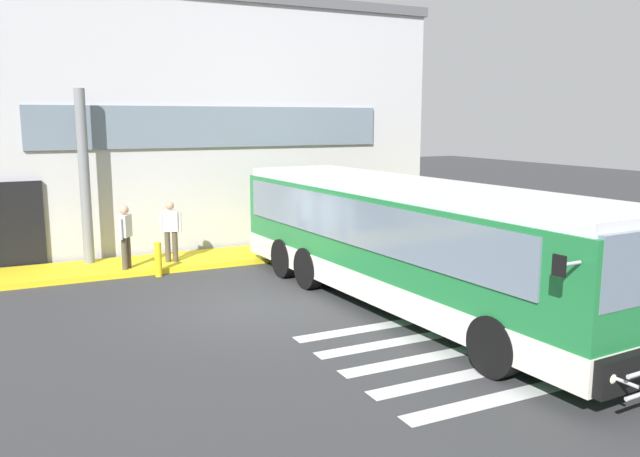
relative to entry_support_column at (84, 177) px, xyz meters
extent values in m
cube|color=#353538|center=(2.91, -5.40, -2.50)|extent=(80.00, 90.00, 0.02)
cube|color=silver|center=(4.91, -11.40, -2.49)|extent=(4.40, 0.36, 0.01)
cube|color=silver|center=(4.91, -10.50, -2.49)|extent=(4.40, 0.36, 0.01)
cube|color=silver|center=(4.91, -9.60, -2.49)|extent=(4.40, 0.36, 0.01)
cube|color=silver|center=(4.91, -8.70, -2.49)|extent=(4.40, 0.36, 0.01)
cube|color=silver|center=(4.91, -7.80, -2.49)|extent=(4.40, 0.36, 0.01)
cube|color=#B7B7BC|center=(2.91, 6.60, 1.23)|extent=(16.69, 12.00, 7.45)
cube|color=#56565B|center=(2.91, 6.60, 5.11)|extent=(16.89, 12.20, 0.30)
cube|color=black|center=(-1.94, 0.55, -1.29)|extent=(1.80, 0.16, 2.40)
cube|color=slate|center=(3.91, 0.56, 1.31)|extent=(10.69, 0.10, 1.20)
cube|color=yellow|center=(2.91, -0.60, -2.42)|extent=(20.69, 2.00, 0.15)
cylinder|color=slate|center=(0.00, 0.00, 0.00)|extent=(0.28, 0.28, 4.68)
cube|color=#1E7238|center=(5.79, -6.88, -1.07)|extent=(3.22, 11.27, 2.15)
cube|color=silver|center=(5.79, -6.88, -1.87)|extent=(3.26, 11.32, 0.55)
cube|color=silver|center=(5.79, -6.88, 0.11)|extent=(3.11, 11.07, 0.20)
cube|color=slate|center=(7.07, -6.50, -0.57)|extent=(0.64, 9.92, 0.95)
cube|color=slate|center=(4.48, -6.66, -0.57)|extent=(0.64, 9.92, 0.95)
sphere|color=beige|center=(5.12, -12.62, -1.84)|extent=(0.18, 0.18, 0.18)
cylinder|color=#B7B7BF|center=(4.62, -12.28, -0.32)|extent=(0.40, 0.07, 0.05)
cube|color=black|center=(4.42, -12.29, -0.32)|extent=(0.05, 0.20, 0.28)
cylinder|color=black|center=(7.19, -10.57, -1.99)|extent=(0.36, 1.02, 1.00)
cylinder|color=black|center=(4.85, -10.71, -1.99)|extent=(0.36, 1.02, 1.00)
cylinder|color=black|center=(6.82, -4.44, -1.99)|extent=(0.36, 1.02, 1.00)
cylinder|color=black|center=(4.48, -4.59, -1.99)|extent=(0.36, 1.02, 1.00)
cylinder|color=black|center=(6.74, -3.15, -1.99)|extent=(0.36, 1.02, 1.00)
cylinder|color=black|center=(4.40, -3.29, -1.99)|extent=(0.36, 1.02, 1.00)
cylinder|color=#B7B7BF|center=(5.17, -12.75, -1.84)|extent=(0.08, 0.50, 0.05)
cylinder|color=#4C4233|center=(0.86, -1.09, -1.92)|extent=(0.15, 0.15, 0.85)
cylinder|color=#4C4233|center=(0.74, -1.26, -1.92)|extent=(0.15, 0.15, 0.85)
cube|color=silver|center=(0.80, -1.17, -1.20)|extent=(0.40, 0.44, 0.58)
sphere|color=tan|center=(0.80, -1.17, -0.78)|extent=(0.23, 0.23, 0.23)
cylinder|color=silver|center=(0.95, -0.97, -1.25)|extent=(0.09, 0.09, 0.55)
cylinder|color=silver|center=(0.65, -1.38, -1.25)|extent=(0.09, 0.09, 0.55)
cylinder|color=#4C4233|center=(2.15, -0.90, -1.92)|extent=(0.15, 0.15, 0.85)
cylinder|color=#4C4233|center=(1.96, -0.84, -1.92)|extent=(0.15, 0.15, 0.85)
cube|color=silver|center=(2.06, -0.87, -1.20)|extent=(0.43, 0.32, 0.58)
sphere|color=tan|center=(2.06, -0.87, -0.78)|extent=(0.23, 0.23, 0.23)
cylinder|color=silver|center=(2.30, -0.94, -1.25)|extent=(0.09, 0.09, 0.55)
cylinder|color=silver|center=(1.82, -0.80, -1.25)|extent=(0.09, 0.09, 0.55)
cylinder|color=yellow|center=(1.49, -1.80, -2.04)|extent=(0.18, 0.18, 0.90)
camera|label=1|loc=(-1.85, -18.12, 1.54)|focal=35.88mm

